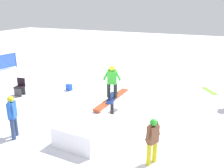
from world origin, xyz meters
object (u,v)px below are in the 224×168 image
at_px(bystander_blue, 12,115).
at_px(loose_snowboard_lime, 209,91).
at_px(folding_chair, 20,87).
at_px(bystander_brown, 153,139).
at_px(rail_feature, 112,101).
at_px(backpack_on_snow, 69,87).
at_px(main_rider_on_rail, 112,82).

relative_size(bystander_blue, loose_snowboard_lime, 1.23).
bearing_deg(folding_chair, bystander_blue, -58.62).
distance_m(bystander_brown, bystander_blue, 4.82).
bearing_deg(bystander_blue, bystander_brown, -109.08).
distance_m(rail_feature, backpack_on_snow, 4.11).
distance_m(loose_snowboard_lime, backpack_on_snow, 7.56).
bearing_deg(bystander_blue, loose_snowboard_lime, -62.01).
relative_size(main_rider_on_rail, backpack_on_snow, 4.00).
bearing_deg(backpack_on_snow, bystander_brown, -25.72).
xyz_separation_m(folding_chair, backpack_on_snow, (1.60, -1.89, -0.24)).
distance_m(main_rider_on_rail, loose_snowboard_lime, 6.33).
relative_size(main_rider_on_rail, bystander_brown, 0.95).
bearing_deg(bystander_brown, rail_feature, -109.81).
height_order(bystander_brown, bystander_blue, bystander_blue).
relative_size(rail_feature, folding_chair, 2.97).
height_order(rail_feature, loose_snowboard_lime, rail_feature).
bearing_deg(bystander_blue, main_rider_on_rail, -65.95).
bearing_deg(folding_chair, bystander_brown, -29.71).
xyz_separation_m(bystander_blue, loose_snowboard_lime, (7.83, -6.06, -0.86)).
xyz_separation_m(bystander_blue, folding_chair, (3.38, 2.84, -0.46)).
xyz_separation_m(rail_feature, main_rider_on_rail, (0.00, 0.00, 0.81)).
distance_m(rail_feature, main_rider_on_rail, 0.81).
height_order(rail_feature, bystander_brown, bystander_brown).
height_order(rail_feature, backpack_on_snow, rail_feature).
bearing_deg(rail_feature, loose_snowboard_lime, -31.63).
bearing_deg(loose_snowboard_lime, folding_chair, -96.88).
relative_size(bystander_brown, backpack_on_snow, 4.23).
xyz_separation_m(bystander_brown, bystander_blue, (-0.44, 4.80, 0.07)).
relative_size(loose_snowboard_lime, folding_chair, 1.43).
bearing_deg(main_rider_on_rail, folding_chair, 70.49).
bearing_deg(bystander_brown, folding_chair, -84.74).
height_order(rail_feature, main_rider_on_rail, main_rider_on_rail).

